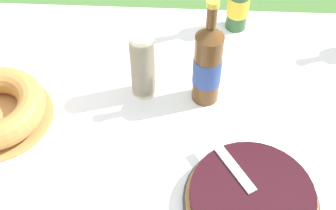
# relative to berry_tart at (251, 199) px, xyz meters

# --- Properties ---
(garden_table) EXTENTS (1.79, 1.20, 0.76)m
(garden_table) POSITION_rel_berry_tart_xyz_m (-0.35, 0.18, -0.09)
(garden_table) COLOR brown
(garden_table) RESTS_ON ground_plane
(tablecloth) EXTENTS (1.80, 1.21, 0.10)m
(tablecloth) POSITION_rel_berry_tart_xyz_m (-0.35, 0.18, -0.04)
(tablecloth) COLOR white
(tablecloth) RESTS_ON garden_table
(berry_tart) EXTENTS (0.34, 0.34, 0.06)m
(berry_tart) POSITION_rel_berry_tart_xyz_m (0.00, 0.00, 0.00)
(berry_tart) COLOR #38383D
(berry_tart) RESTS_ON tablecloth
(serving_knife) EXTENTS (0.22, 0.33, 0.01)m
(serving_knife) POSITION_rel_berry_tart_xyz_m (0.02, -0.02, 0.04)
(serving_knife) COLOR silver
(serving_knife) RESTS_ON berry_tart
(cup_stack) EXTENTS (0.07, 0.07, 0.23)m
(cup_stack) POSITION_rel_berry_tart_xyz_m (-0.30, 0.37, 0.09)
(cup_stack) COLOR beige
(cup_stack) RESTS_ON tablecloth
(cider_bottle_green) EXTENTS (0.07, 0.07, 0.30)m
(cider_bottle_green) POSITION_rel_berry_tart_xyz_m (-0.01, 0.70, 0.09)
(cider_bottle_green) COLOR #2D562D
(cider_bottle_green) RESTS_ON tablecloth
(cider_bottle_amber) EXTENTS (0.08, 0.08, 0.35)m
(cider_bottle_amber) POSITION_rel_berry_tart_xyz_m (-0.11, 0.36, 0.11)
(cider_bottle_amber) COLOR brown
(cider_bottle_amber) RESTS_ON tablecloth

